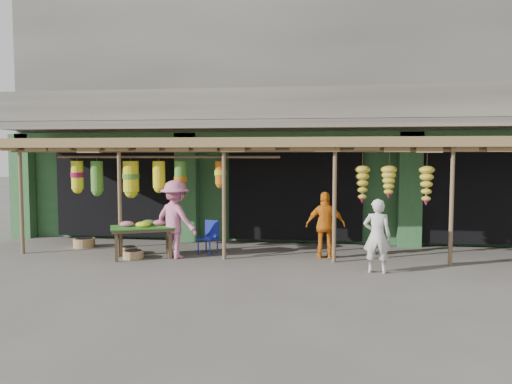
# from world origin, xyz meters

# --- Properties ---
(ground) EXTENTS (80.00, 80.00, 0.00)m
(ground) POSITION_xyz_m (0.00, 0.00, 0.00)
(ground) COLOR #514C47
(ground) RESTS_ON ground
(building) EXTENTS (16.40, 6.80, 7.00)m
(building) POSITION_xyz_m (-0.00, 4.87, 3.37)
(building) COLOR gray
(building) RESTS_ON ground
(awning) EXTENTS (14.00, 2.70, 2.79)m
(awning) POSITION_xyz_m (-0.14, 0.81, 2.58)
(awning) COLOR brown
(awning) RESTS_ON ground
(flower_table) EXTENTS (1.66, 1.35, 0.87)m
(flower_table) POSITION_xyz_m (-3.40, -0.29, 0.70)
(flower_table) COLOR #4E4328
(flower_table) RESTS_ON ground
(blue_chair) EXTENTS (0.50, 0.51, 0.81)m
(blue_chair) POSITION_xyz_m (-1.97, 0.36, 0.45)
(blue_chair) COLOR navy
(blue_chair) RESTS_ON ground
(basket_left) EXTENTS (0.61, 0.61, 0.23)m
(basket_left) POSITION_xyz_m (-5.42, 0.80, 0.11)
(basket_left) COLOR olive
(basket_left) RESTS_ON ground
(basket_mid) EXTENTS (0.53, 0.53, 0.18)m
(basket_mid) POSITION_xyz_m (-3.61, -0.41, 0.09)
(basket_mid) COLOR #A5794A
(basket_mid) RESTS_ON ground
(basket_right) EXTENTS (0.46, 0.46, 0.18)m
(basket_right) POSITION_xyz_m (-3.91, 0.08, 0.09)
(basket_right) COLOR #9E704A
(basket_right) RESTS_ON ground
(person_front) EXTENTS (0.59, 0.43, 1.51)m
(person_front) POSITION_xyz_m (1.84, -1.10, 0.76)
(person_front) COLOR silver
(person_front) RESTS_ON ground
(person_vendor) EXTENTS (0.94, 0.46, 1.55)m
(person_vendor) POSITION_xyz_m (0.81, 0.23, 0.77)
(person_vendor) COLOR orange
(person_vendor) RESTS_ON ground
(person_shopper) EXTENTS (1.34, 1.12, 1.81)m
(person_shopper) POSITION_xyz_m (-2.65, -0.20, 0.90)
(person_shopper) COLOR #CF6D93
(person_shopper) RESTS_ON ground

